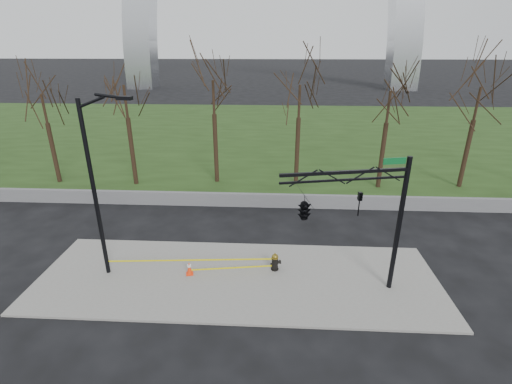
# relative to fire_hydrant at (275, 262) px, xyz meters

# --- Properties ---
(ground) EXTENTS (500.00, 500.00, 0.00)m
(ground) POSITION_rel_fire_hydrant_xyz_m (-1.70, -0.69, -0.50)
(ground) COLOR black
(ground) RESTS_ON ground
(sidewalk) EXTENTS (18.00, 6.00, 0.10)m
(sidewalk) POSITION_rel_fire_hydrant_xyz_m (-1.70, -0.69, -0.45)
(sidewalk) COLOR gray
(sidewalk) RESTS_ON ground
(grass_strip) EXTENTS (120.00, 40.00, 0.06)m
(grass_strip) POSITION_rel_fire_hydrant_xyz_m (-1.70, 29.31, -0.47)
(grass_strip) COLOR #1F3613
(grass_strip) RESTS_ON ground
(guardrail) EXTENTS (60.00, 0.30, 0.90)m
(guardrail) POSITION_rel_fire_hydrant_xyz_m (-1.70, 7.31, -0.05)
(guardrail) COLOR #59595B
(guardrail) RESTS_ON ground
(tree_row) EXTENTS (46.38, 4.00, 8.14)m
(tree_row) POSITION_rel_fire_hydrant_xyz_m (-1.51, 11.31, 3.57)
(tree_row) COLOR black
(tree_row) RESTS_ON ground
(fire_hydrant) EXTENTS (0.55, 0.37, 0.88)m
(fire_hydrant) POSITION_rel_fire_hydrant_xyz_m (0.00, 0.00, 0.00)
(fire_hydrant) COLOR black
(fire_hydrant) RESTS_ON sidewalk
(traffic_cone) EXTENTS (0.39, 0.39, 0.63)m
(traffic_cone) POSITION_rel_fire_hydrant_xyz_m (-3.91, -0.58, -0.09)
(traffic_cone) COLOR #FC350D
(traffic_cone) RESTS_ON sidewalk
(street_light) EXTENTS (2.38, 0.58, 8.21)m
(street_light) POSITION_rel_fire_hydrant_xyz_m (-7.49, -0.66, 4.19)
(street_light) COLOR black
(street_light) RESTS_ON ground
(traffic_signal_mast) EXTENTS (5.01, 2.54, 6.00)m
(traffic_signal_mast) POSITION_rel_fire_hydrant_xyz_m (1.79, -1.70, 3.64)
(traffic_signal_mast) COLOR black
(traffic_signal_mast) RESTS_ON ground
(caution_tape) EXTENTS (7.70, 0.62, 0.45)m
(caution_tape) POSITION_rel_fire_hydrant_xyz_m (-3.22, -0.31, 0.05)
(caution_tape) COLOR yellow
(caution_tape) RESTS_ON ground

